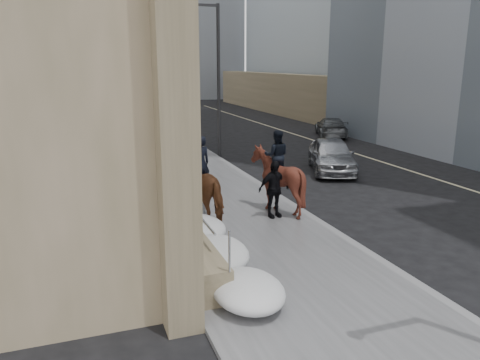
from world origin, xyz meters
The scene contains 15 objects.
ground centered at (0.00, 0.00, 0.00)m, with size 140.00×140.00×0.00m, color black.
sidewalk centered at (0.00, 10.00, 0.06)m, with size 5.00×80.00×0.12m, color #4F4F52.
curb centered at (2.62, 10.00, 0.06)m, with size 0.24×80.00×0.12m, color slate.
lane_line centered at (10.50, 10.00, 0.01)m, with size 0.15×70.00×0.01m, color #BFB78C.
far_podium centered at (15.50, 10.00, 2.00)m, with size 2.00×80.00×4.00m, color #6F6348.
bg_building_far centered at (-6.00, 72.00, 10.00)m, with size 24.00×12.00×20.00m, color gray.
streetlight_mid centered at (2.74, 14.00, 4.58)m, with size 1.71×0.24×8.00m.
streetlight_far centered at (2.74, 34.00, 4.58)m, with size 1.71×0.24×8.00m.
traffic_signal centered at (2.07, 22.00, 4.00)m, with size 4.10×0.22×6.00m.
snow_bank centered at (-1.42, 8.11, 0.47)m, with size 1.70×18.10×0.76m.
mounted_horse_left centered at (-0.73, 3.39, 1.25)m, with size 1.74×2.74×2.73m.
mounted_horse_right centered at (1.75, 3.63, 1.30)m, with size 2.36×2.49×2.75m.
pedestrian centered at (1.39, 3.08, 1.06)m, with size 1.10×0.46×1.87m, color black.
car_silver centered at (6.84, 8.71, 0.80)m, with size 1.90×4.72×1.61m, color #ABADB3.
car_grey centered at (12.41, 18.30, 0.67)m, with size 1.88×4.63×1.34m, color #54575B.
Camera 1 is at (-4.54, -10.35, 5.04)m, focal length 35.00 mm.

